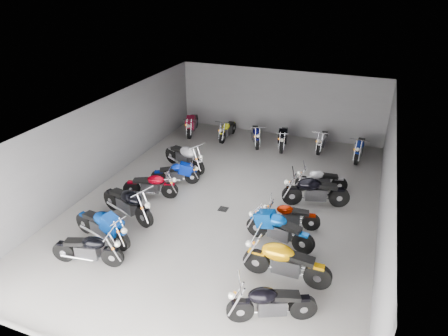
{
  "coord_description": "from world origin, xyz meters",
  "views": [
    {
      "loc": [
        4.22,
        -11.34,
        7.45
      ],
      "look_at": [
        -0.4,
        0.61,
        1.0
      ],
      "focal_mm": 32.0,
      "sensor_mm": 36.0,
      "label": 1
    }
  ],
  "objects_px": {
    "motorcycle_right_b": "(285,262)",
    "motorcycle_back_e": "(322,140)",
    "motorcycle_left_b": "(102,226)",
    "motorcycle_back_f": "(360,148)",
    "motorcycle_left_f": "(185,157)",
    "motorcycle_right_a": "(271,303)",
    "motorcycle_right_d": "(290,216)",
    "motorcycle_back_b": "(227,130)",
    "motorcycle_left_e": "(176,173)",
    "motorcycle_back_a": "(192,123)",
    "motorcycle_right_e": "(315,191)",
    "motorcycle_left_a": "(88,249)",
    "drain_grate": "(223,209)",
    "motorcycle_back_c": "(256,134)",
    "motorcycle_left_d": "(151,185)",
    "motorcycle_right_f": "(321,180)",
    "motorcycle_back_d": "(283,137)",
    "motorcycle_left_c": "(128,203)",
    "motorcycle_right_c": "(279,229)"
  },
  "relations": [
    {
      "from": "motorcycle_left_d",
      "to": "motorcycle_left_f",
      "type": "bearing_deg",
      "value": 161.25
    },
    {
      "from": "motorcycle_left_f",
      "to": "motorcycle_right_a",
      "type": "bearing_deg",
      "value": 63.29
    },
    {
      "from": "motorcycle_back_b",
      "to": "motorcycle_back_e",
      "type": "height_order",
      "value": "motorcycle_back_e"
    },
    {
      "from": "motorcycle_left_b",
      "to": "motorcycle_right_c",
      "type": "bearing_deg",
      "value": 122.38
    },
    {
      "from": "motorcycle_right_a",
      "to": "motorcycle_back_c",
      "type": "bearing_deg",
      "value": -5.73
    },
    {
      "from": "motorcycle_right_a",
      "to": "motorcycle_right_b",
      "type": "distance_m",
      "value": 1.46
    },
    {
      "from": "motorcycle_left_a",
      "to": "motorcycle_right_e",
      "type": "xyz_separation_m",
      "value": [
        5.32,
        5.36,
        0.06
      ]
    },
    {
      "from": "motorcycle_right_b",
      "to": "motorcycle_right_c",
      "type": "distance_m",
      "value": 1.54
    },
    {
      "from": "motorcycle_right_b",
      "to": "motorcycle_back_e",
      "type": "relative_size",
      "value": 1.23
    },
    {
      "from": "motorcycle_right_f",
      "to": "motorcycle_right_d",
      "type": "bearing_deg",
      "value": 152.95
    },
    {
      "from": "motorcycle_left_d",
      "to": "motorcycle_left_e",
      "type": "relative_size",
      "value": 1.12
    },
    {
      "from": "motorcycle_right_b",
      "to": "motorcycle_right_f",
      "type": "relative_size",
      "value": 1.27
    },
    {
      "from": "motorcycle_back_a",
      "to": "motorcycle_back_e",
      "type": "bearing_deg",
      "value": 168.92
    },
    {
      "from": "motorcycle_left_b",
      "to": "motorcycle_back_e",
      "type": "height_order",
      "value": "motorcycle_left_b"
    },
    {
      "from": "motorcycle_left_f",
      "to": "motorcycle_right_d",
      "type": "relative_size",
      "value": 1.17
    },
    {
      "from": "motorcycle_left_f",
      "to": "motorcycle_right_a",
      "type": "xyz_separation_m",
      "value": [
        5.36,
        -6.4,
        -0.04
      ]
    },
    {
      "from": "motorcycle_left_b",
      "to": "motorcycle_left_d",
      "type": "distance_m",
      "value": 2.79
    },
    {
      "from": "motorcycle_right_b",
      "to": "motorcycle_right_e",
      "type": "relative_size",
      "value": 1.04
    },
    {
      "from": "drain_grate",
      "to": "motorcycle_right_b",
      "type": "relative_size",
      "value": 0.13
    },
    {
      "from": "motorcycle_right_f",
      "to": "motorcycle_back_d",
      "type": "height_order",
      "value": "motorcycle_back_d"
    },
    {
      "from": "motorcycle_left_d",
      "to": "motorcycle_right_f",
      "type": "height_order",
      "value": "motorcycle_left_d"
    },
    {
      "from": "motorcycle_left_e",
      "to": "motorcycle_right_d",
      "type": "xyz_separation_m",
      "value": [
        4.71,
        -1.28,
        -0.0
      ]
    },
    {
      "from": "motorcycle_left_b",
      "to": "motorcycle_back_c",
      "type": "bearing_deg",
      "value": 179.37
    },
    {
      "from": "motorcycle_left_f",
      "to": "motorcycle_right_e",
      "type": "distance_m",
      "value": 5.52
    },
    {
      "from": "motorcycle_back_d",
      "to": "motorcycle_back_a",
      "type": "bearing_deg",
      "value": -8.65
    },
    {
      "from": "motorcycle_right_d",
      "to": "motorcycle_back_b",
      "type": "xyz_separation_m",
      "value": [
        -4.48,
        6.26,
        0.02
      ]
    },
    {
      "from": "motorcycle_left_e",
      "to": "motorcycle_back_a",
      "type": "bearing_deg",
      "value": 174.12
    },
    {
      "from": "motorcycle_left_f",
      "to": "motorcycle_back_d",
      "type": "bearing_deg",
      "value": 161.93
    },
    {
      "from": "motorcycle_left_b",
      "to": "motorcycle_back_d",
      "type": "bearing_deg",
      "value": 172.03
    },
    {
      "from": "motorcycle_right_b",
      "to": "motorcycle_back_e",
      "type": "height_order",
      "value": "motorcycle_right_b"
    },
    {
      "from": "motorcycle_left_e",
      "to": "motorcycle_right_a",
      "type": "relative_size",
      "value": 0.88
    },
    {
      "from": "motorcycle_left_a",
      "to": "motorcycle_back_b",
      "type": "distance_m",
      "value": 9.98
    },
    {
      "from": "motorcycle_left_d",
      "to": "motorcycle_back_d",
      "type": "xyz_separation_m",
      "value": [
        3.35,
        6.14,
        0.02
      ]
    },
    {
      "from": "motorcycle_left_d",
      "to": "motorcycle_right_b",
      "type": "height_order",
      "value": "motorcycle_right_b"
    },
    {
      "from": "motorcycle_left_b",
      "to": "motorcycle_back_f",
      "type": "relative_size",
      "value": 1.08
    },
    {
      "from": "motorcycle_left_a",
      "to": "motorcycle_right_c",
      "type": "bearing_deg",
      "value": 108.72
    },
    {
      "from": "motorcycle_left_c",
      "to": "motorcycle_back_e",
      "type": "height_order",
      "value": "motorcycle_left_c"
    },
    {
      "from": "motorcycle_right_a",
      "to": "motorcycle_left_e",
      "type": "bearing_deg",
      "value": 20.35
    },
    {
      "from": "motorcycle_left_b",
      "to": "motorcycle_right_b",
      "type": "height_order",
      "value": "motorcycle_right_b"
    },
    {
      "from": "drain_grate",
      "to": "motorcycle_right_f",
      "type": "xyz_separation_m",
      "value": [
        2.89,
        2.48,
        0.45
      ]
    },
    {
      "from": "motorcycle_back_b",
      "to": "motorcycle_back_d",
      "type": "bearing_deg",
      "value": -179.56
    },
    {
      "from": "motorcycle_right_b",
      "to": "motorcycle_right_e",
      "type": "height_order",
      "value": "motorcycle_right_b"
    },
    {
      "from": "motorcycle_back_d",
      "to": "motorcycle_back_e",
      "type": "bearing_deg",
      "value": -176.22
    },
    {
      "from": "motorcycle_right_b",
      "to": "motorcycle_left_d",
      "type": "bearing_deg",
      "value": 66.07
    },
    {
      "from": "motorcycle_back_d",
      "to": "motorcycle_left_f",
      "type": "bearing_deg",
      "value": 40.49
    },
    {
      "from": "motorcycle_left_b",
      "to": "motorcycle_back_a",
      "type": "xyz_separation_m",
      "value": [
        -1.26,
        8.98,
        -0.02
      ]
    },
    {
      "from": "motorcycle_left_b",
      "to": "motorcycle_left_d",
      "type": "bearing_deg",
      "value": -167.83
    },
    {
      "from": "motorcycle_left_a",
      "to": "motorcycle_right_a",
      "type": "distance_m",
      "value": 5.24
    },
    {
      "from": "motorcycle_left_f",
      "to": "motorcycle_right_d",
      "type": "bearing_deg",
      "value": 85.98
    },
    {
      "from": "motorcycle_left_b",
      "to": "motorcycle_right_a",
      "type": "bearing_deg",
      "value": 91.18
    }
  ]
}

